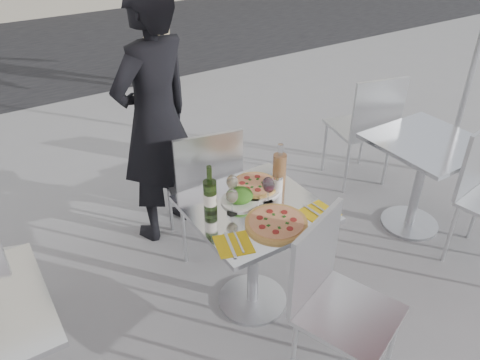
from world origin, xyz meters
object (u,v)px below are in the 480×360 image
wineglass_red_b (268,185)px  pizza_far (255,186)px  side_chair_rfar (367,122)px  chair_far (205,181)px  wineglass_white_b (232,183)px  wineglass_white_a (232,197)px  wineglass_red_a (269,187)px  napkin_right (319,213)px  salad_plate (240,197)px  carafe (279,170)px  pizza_near (276,223)px  chair_near (333,293)px  wine_bottle (210,195)px  side_table_right (423,166)px  sugar_shaker (277,183)px  woman_diner (155,120)px  pedestrian_b (152,18)px  napkin_left (234,244)px  main_table (254,236)px

wineglass_red_b → pizza_far: bearing=84.6°
side_chair_rfar → chair_far: bearing=15.1°
chair_far → wineglass_white_b: (-0.07, -0.48, 0.27)m
wineglass_white_a → wineglass_white_b: same height
wineglass_white_b → wineglass_red_b: size_ratio=1.00×
wineglass_red_a → napkin_right: size_ratio=0.79×
salad_plate → wineglass_red_a: size_ratio=1.40×
salad_plate → carafe: size_ratio=0.76×
side_chair_rfar → pizza_near: size_ratio=3.02×
chair_near → wineglass_white_a: bearing=86.6°
chair_near → wineglass_red_a: chair_near is taller
chair_far → wineglass_red_a: size_ratio=6.30×
salad_plate → wine_bottle: wine_bottle is taller
side_table_right → wineglass_white_a: size_ratio=4.76×
chair_near → sugar_shaker: chair_near is taller
woman_diner → sugar_shaker: woman_diner is taller
chair_near → sugar_shaker: (0.15, 0.68, 0.22)m
pizza_near → carafe: size_ratio=1.16×
wineglass_white_a → salad_plate: bearing=35.1°
chair_near → side_chair_rfar: side_chair_rfar is taller
chair_near → napkin_right: 0.46m
salad_plate → carafe: 0.29m
chair_far → side_chair_rfar: side_chair_rfar is taller
pizza_near → pizza_far: (0.10, 0.36, 0.00)m
side_chair_rfar → salad_plate: side_chair_rfar is taller
side_table_right → wine_bottle: bearing=177.0°
side_table_right → wineglass_red_a: (-1.41, -0.01, 0.32)m
wineglass_white_b → wineglass_white_a: bearing=-122.2°
pizza_far → pedestrian_b: bearing=75.7°
wine_bottle → wineglass_red_a: wine_bottle is taller
carafe → wineglass_white_a: (-0.37, -0.07, -0.01)m
chair_far → carafe: (0.22, -0.53, 0.28)m
woman_diner → wineglass_red_b: bearing=82.7°
chair_far → chair_near: chair_far is taller
wineglass_red_a → wineglass_red_b: 0.02m
side_table_right → napkin_left: bearing=-173.1°
pizza_near → wineglass_red_a: wineglass_red_a is taller
napkin_left → napkin_right: (0.54, -0.03, 0.00)m
main_table → wineglass_red_b: 0.33m
pedestrian_b → woman_diner: bearing=10.3°
napkin_right → wineglass_red_b: bearing=119.4°
sugar_shaker → wineglass_red_b: 0.13m
woman_diner → salad_plate: 0.94m
chair_far → wineglass_white_a: 0.67m
wineglass_white_a → wineglass_red_a: size_ratio=1.00×
chair_far → carafe: bearing=124.3°
side_chair_rfar → pedestrian_b: pedestrian_b is taller
pizza_near → wine_bottle: wine_bottle is taller
wineglass_white_a → woman_diner: bearing=90.2°
wineglass_red_a → napkin_left: bearing=-150.3°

